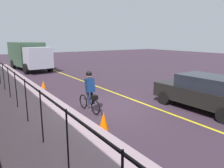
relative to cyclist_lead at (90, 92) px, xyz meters
The scene contains 9 objects.
ground_plane 1.48m from the cyclist_lead, 91.18° to the right, with size 80.00×80.00×0.00m, color #342633.
lane_line_centre 2.91m from the cyclist_lead, 90.50° to the right, with size 36.00×0.12×0.01m, color yellow.
sidewalk 2.38m from the cyclist_lead, 90.62° to the left, with size 40.00×3.20×0.15m, color gray.
iron_fence 2.84m from the cyclist_lead, 69.65° to the left, with size 21.80×0.04×1.60m.
cyclist_lead is the anchor object (origin of this frame).
patrol_sedan 5.14m from the cyclist_lead, 120.07° to the right, with size 4.43×1.97×1.58m.
box_truck_background 14.76m from the cyclist_lead, ahead, with size 6.89×3.00×2.78m.
traffic_cone_near 5.61m from the cyclist_lead, ahead, with size 0.36×0.36×0.53m, color #EE5C11.
traffic_cone_far 2.06m from the cyclist_lead, 166.28° to the left, with size 0.36×0.36×0.64m, color #FB6204.
Camera 1 is at (-7.98, 5.34, 3.19)m, focal length 34.16 mm.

